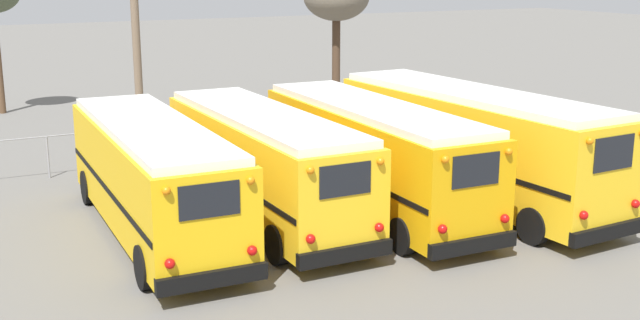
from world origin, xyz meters
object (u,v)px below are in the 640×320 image
(school_bus_2, at_px, (372,153))
(utility_pole, at_px, (136,36))
(school_bus_0, at_px, (153,174))
(school_bus_3, at_px, (471,142))
(school_bus_1, at_px, (263,161))

(school_bus_2, distance_m, utility_pole, 12.97)
(school_bus_0, distance_m, utility_pole, 12.10)
(school_bus_0, xyz_separation_m, school_bus_3, (9.17, -1.28, 0.18))
(school_bus_3, relative_size, utility_pole, 1.31)
(school_bus_0, bearing_deg, utility_pole, 76.80)
(school_bus_3, bearing_deg, school_bus_0, 172.07)
(school_bus_0, relative_size, school_bus_3, 0.94)
(school_bus_0, xyz_separation_m, school_bus_2, (6.11, -0.74, 0.05))
(school_bus_1, bearing_deg, school_bus_0, 178.40)
(school_bus_0, bearing_deg, school_bus_2, -6.92)
(school_bus_0, distance_m, school_bus_3, 9.26)
(utility_pole, bearing_deg, school_bus_1, -88.25)
(school_bus_0, xyz_separation_m, utility_pole, (2.70, 11.52, 2.52))
(school_bus_2, bearing_deg, school_bus_3, -9.95)
(school_bus_1, distance_m, school_bus_2, 3.13)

